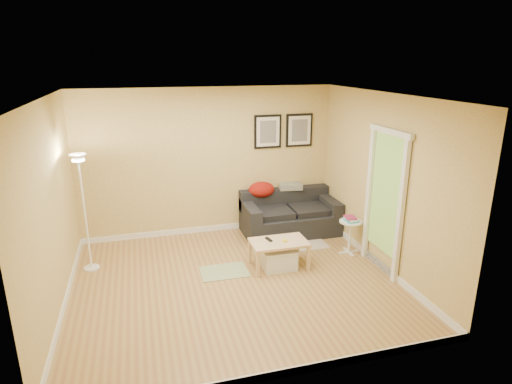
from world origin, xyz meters
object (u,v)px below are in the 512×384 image
(storage_bin, at_px, (279,259))
(book_stack, at_px, (351,219))
(coffee_table, at_px, (279,254))
(side_table, at_px, (350,237))
(floor_lamp, at_px, (85,217))
(sofa, at_px, (290,213))

(storage_bin, relative_size, book_stack, 2.15)
(storage_bin, bearing_deg, coffee_table, 76.21)
(side_table, bearing_deg, coffee_table, -172.57)
(floor_lamp, bearing_deg, book_stack, -7.43)
(storage_bin, xyz_separation_m, floor_lamp, (-2.74, 0.74, 0.69))
(storage_bin, relative_size, side_table, 0.92)
(floor_lamp, bearing_deg, side_table, -7.52)
(coffee_table, height_order, side_table, side_table)
(storage_bin, bearing_deg, sofa, 63.59)
(coffee_table, relative_size, side_table, 1.52)
(book_stack, bearing_deg, storage_bin, -171.16)
(coffee_table, xyz_separation_m, floor_lamp, (-2.75, 0.70, 0.63))
(sofa, relative_size, side_table, 3.05)
(side_table, distance_m, floor_lamp, 4.09)
(side_table, xyz_separation_m, book_stack, (0.00, 0.01, 0.32))
(coffee_table, xyz_separation_m, side_table, (1.27, 0.17, 0.07))
(storage_bin, distance_m, floor_lamp, 2.92)
(side_table, bearing_deg, sofa, 120.82)
(coffee_table, relative_size, storage_bin, 1.66)
(coffee_table, distance_m, storage_bin, 0.07)
(coffee_table, bearing_deg, side_table, 20.77)
(coffee_table, distance_m, side_table, 1.28)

